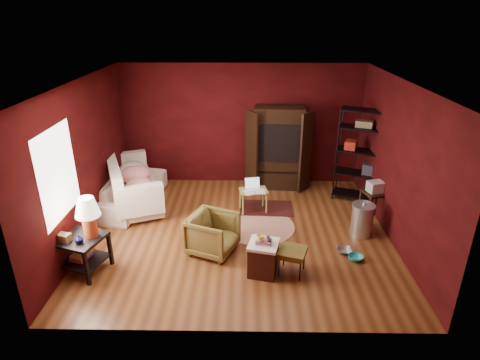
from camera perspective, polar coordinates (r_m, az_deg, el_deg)
The scene contains 18 objects.
room at distance 6.99m, azimuth -0.36°, elevation 2.34°, with size 5.54×5.04×2.84m.
sofa at distance 8.82m, azimuth -15.40°, elevation -0.88°, with size 2.12×0.62×0.83m, color white.
armchair at distance 6.90m, azimuth -3.91°, elevation -7.41°, with size 0.74×0.70×0.76m, color black.
pet_bowl_steel at distance 7.22m, azimuth 14.66°, elevation -9.03°, with size 0.27×0.07×0.27m, color #B8BAC0.
pet_bowl_turquoise at distance 7.08m, azimuth 16.20°, elevation -10.00°, with size 0.25×0.08×0.25m, color teal.
vase at distance 6.61m, azimuth -21.94°, elevation -7.80°, with size 0.13×0.14×0.13m, color #0C0E3C.
mug at distance 6.18m, azimuth 2.88°, elevation -8.21°, with size 0.11×0.09×0.11m, color #FEF97C.
side_table at distance 6.69m, azimuth -21.19°, elevation -6.41°, with size 0.81×0.81×1.27m.
sofa_cushions at distance 8.79m, azimuth -15.30°, elevation -0.64°, with size 1.65×2.40×0.94m.
hamper at distance 6.42m, azimuth 3.32°, elevation -10.96°, with size 0.54×0.54×0.64m.
footstool at distance 6.43m, azimuth 7.45°, elevation -10.26°, with size 0.53×0.53×0.43m.
rug_round at distance 7.82m, azimuth 2.63°, elevation -6.60°, with size 1.76×1.76×0.01m.
rug_oriental at distance 8.50m, azimuth 3.73°, elevation -3.98°, with size 1.13×0.78×0.01m.
laptop_desk at distance 8.21m, azimuth 1.91°, elevation -1.74°, with size 0.62×0.52×0.69m.
tv_armoire at distance 9.22m, azimuth 5.50°, elevation 4.77°, with size 1.50×0.84×1.90m.
wire_shelving at distance 8.85m, azimuth 16.89°, elevation 3.85°, with size 1.07×0.77×2.01m.
small_stand at distance 8.18m, azimuth 18.65°, elevation -1.59°, with size 0.52×0.52×0.84m.
trash_can at distance 7.74m, azimuth 16.96°, elevation -5.42°, with size 0.47×0.47×0.67m.
Camera 1 is at (0.11, -6.54, 3.90)m, focal length 30.00 mm.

